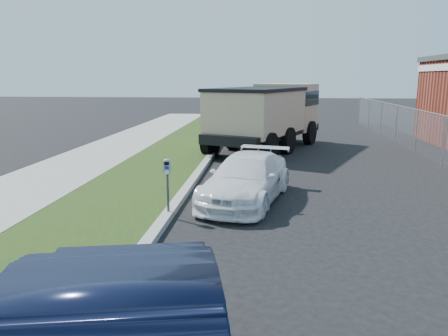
{
  "coord_description": "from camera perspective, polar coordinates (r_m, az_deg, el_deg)",
  "views": [
    {
      "loc": [
        -0.38,
        -9.32,
        3.16
      ],
      "look_at": [
        -1.4,
        1.0,
        1.0
      ],
      "focal_mm": 35.0,
      "sensor_mm": 36.0,
      "label": 1
    }
  ],
  "objects": [
    {
      "name": "dump_truck",
      "position": [
        19.72,
        5.8,
        7.19
      ],
      "size": [
        5.25,
        7.72,
        2.85
      ],
      "rotation": [
        0.0,
        0.0,
        -0.4
      ],
      "color": "black",
      "rests_on": "ground"
    },
    {
      "name": "ground",
      "position": [
        9.85,
        7.62,
        -7.06
      ],
      "size": [
        120.0,
        120.0,
        0.0
      ],
      "primitive_type": "plane",
      "color": "black",
      "rests_on": "ground"
    },
    {
      "name": "white_wagon",
      "position": [
        11.31,
        2.96,
        -1.31
      ],
      "size": [
        2.61,
        4.43,
        1.21
      ],
      "primitive_type": "imported",
      "rotation": [
        0.0,
        0.0,
        -0.23
      ],
      "color": "white",
      "rests_on": "ground"
    },
    {
      "name": "streetside",
      "position": [
        12.82,
        -18.42,
        -2.8
      ],
      "size": [
        6.12,
        50.0,
        0.15
      ],
      "color": "gray",
      "rests_on": "ground"
    },
    {
      "name": "parking_meter",
      "position": [
        9.9,
        -7.4,
        -0.77
      ],
      "size": [
        0.18,
        0.12,
        1.26
      ],
      "rotation": [
        0.0,
        0.0,
        0.01
      ],
      "color": "#3F4247",
      "rests_on": "ground"
    },
    {
      "name": "chainlink_fence",
      "position": [
        17.62,
        26.91,
        4.32
      ],
      "size": [
        0.06,
        30.06,
        30.0
      ],
      "color": "slate",
      "rests_on": "ground"
    }
  ]
}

